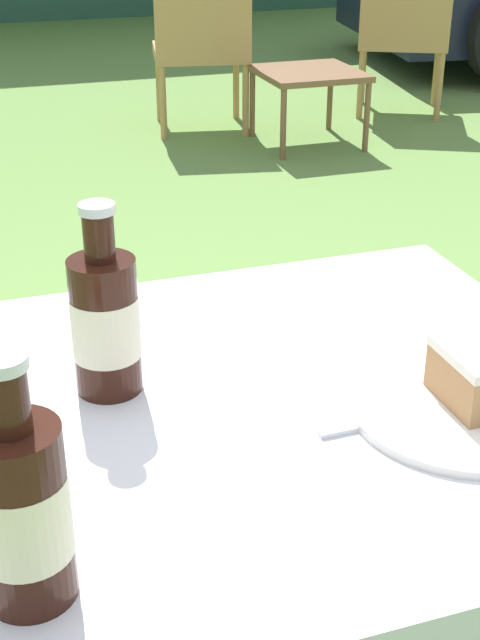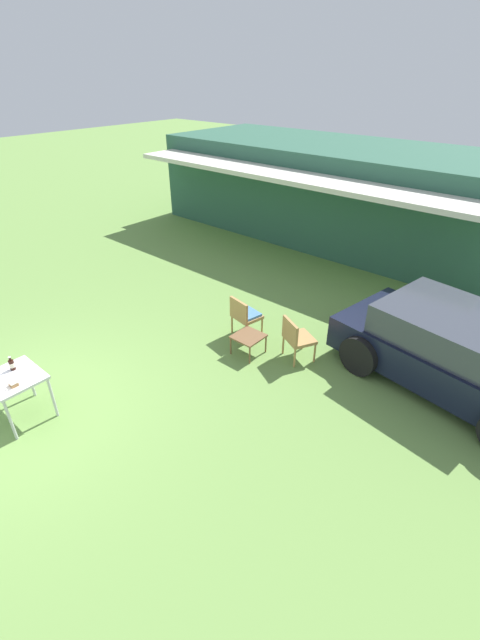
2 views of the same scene
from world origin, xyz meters
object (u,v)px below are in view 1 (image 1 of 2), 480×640
(patio_table, at_px, (267,459))
(cola_bottle_near, at_px, (105,321))
(wicker_chair_plain, at_px, (404,31))
(wicker_chair_cushioned, at_px, (201,42))
(cake_on_plate, at_px, (480,389))
(cola_bottle_far, at_px, (22,509))
(garden_side_table, at_px, (309,78))

(patio_table, height_order, cola_bottle_near, cola_bottle_near)
(wicker_chair_plain, bearing_deg, wicker_chair_cushioned, 26.60)
(wicker_chair_plain, distance_m, cake_on_plate, 4.48)
(wicker_chair_plain, bearing_deg, cola_bottle_near, 84.90)
(patio_table, bearing_deg, wicker_chair_plain, 60.01)
(wicker_chair_plain, relative_size, cola_bottle_far, 3.68)
(wicker_chair_plain, xyz_separation_m, patio_table, (-2.24, -3.89, 0.20))
(wicker_chair_plain, height_order, cola_bottle_far, cola_bottle_far)
(cake_on_plate, height_order, cola_bottle_near, cola_bottle_near)
(wicker_chair_plain, relative_size, cola_bottle_near, 3.68)
(cola_bottle_near, bearing_deg, patio_table, -25.30)
(patio_table, relative_size, cola_bottle_near, 3.57)
(cake_on_plate, bearing_deg, garden_side_table, 70.17)
(cola_bottle_near, bearing_deg, garden_side_table, 63.92)
(cake_on_plate, bearing_deg, cola_bottle_far, -165.31)
(garden_side_table, xyz_separation_m, cola_bottle_near, (-1.66, -3.40, 0.50))
(cola_bottle_far, bearing_deg, wicker_chair_plain, 58.38)
(wicker_chair_plain, bearing_deg, cola_bottle_far, 85.57)
(cake_on_plate, distance_m, cola_bottle_far, 0.52)
(wicker_chair_cushioned, bearing_deg, cola_bottle_far, 82.99)
(wicker_chair_cushioned, distance_m, patio_table, 4.04)
(wicker_chair_plain, distance_m, patio_table, 4.49)
(wicker_chair_plain, bearing_deg, garden_side_table, 56.27)
(patio_table, bearing_deg, cola_bottle_near, 154.70)
(wicker_chair_cushioned, xyz_separation_m, garden_side_table, (0.45, -0.43, -0.14))
(patio_table, distance_m, cake_on_plate, 0.26)
(wicker_chair_plain, relative_size, cake_on_plate, 3.16)
(wicker_chair_cushioned, distance_m, garden_side_table, 0.63)
(cake_on_plate, relative_size, cola_bottle_far, 1.16)
(wicker_chair_cushioned, relative_size, patio_table, 1.03)
(garden_side_table, height_order, cola_bottle_near, cola_bottle_near)
(cola_bottle_far, bearing_deg, wicker_chair_cushioned, 72.05)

